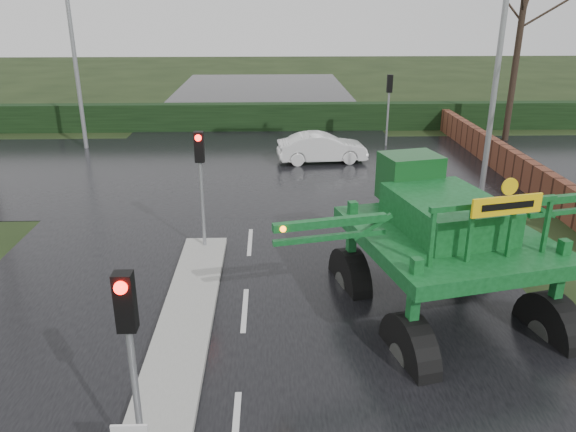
{
  "coord_description": "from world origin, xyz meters",
  "views": [
    {
      "loc": [
        0.64,
        -7.59,
        6.81
      ],
      "look_at": [
        1.05,
        4.99,
        2.0
      ],
      "focal_mm": 35.0,
      "sensor_mm": 36.0,
      "label": 1
    }
  ],
  "objects_px": {
    "traffic_signal_mid": "(200,165)",
    "street_light_right": "(494,28)",
    "traffic_signal_far": "(389,94)",
    "traffic_signal_near": "(129,335)",
    "street_light_left_far": "(77,21)",
    "crop_sprayer": "(412,255)",
    "white_sedan": "(322,162)"
  },
  "relations": [
    {
      "from": "traffic_signal_mid",
      "to": "street_light_right",
      "type": "xyz_separation_m",
      "value": [
        9.49,
        4.51,
        3.4
      ]
    },
    {
      "from": "traffic_signal_far",
      "to": "traffic_signal_near",
      "type": "bearing_deg",
      "value": 69.64
    },
    {
      "from": "street_light_right",
      "to": "traffic_signal_far",
      "type": "bearing_deg",
      "value": 101.95
    },
    {
      "from": "street_light_left_far",
      "to": "crop_sprayer",
      "type": "relative_size",
      "value": 1.22
    },
    {
      "from": "street_light_left_far",
      "to": "crop_sprayer",
      "type": "xyz_separation_m",
      "value": [
        11.57,
        -17.76,
        -3.77
      ]
    },
    {
      "from": "traffic_signal_mid",
      "to": "traffic_signal_far",
      "type": "relative_size",
      "value": 1.0
    },
    {
      "from": "white_sedan",
      "to": "street_light_left_far",
      "type": "bearing_deg",
      "value": 70.1
    },
    {
      "from": "white_sedan",
      "to": "traffic_signal_mid",
      "type": "bearing_deg",
      "value": 150.82
    },
    {
      "from": "street_light_right",
      "to": "white_sedan",
      "type": "xyz_separation_m",
      "value": [
        -5.21,
        5.03,
        -5.99
      ]
    },
    {
      "from": "traffic_signal_far",
      "to": "white_sedan",
      "type": "height_order",
      "value": "traffic_signal_far"
    },
    {
      "from": "street_light_left_far",
      "to": "crop_sprayer",
      "type": "bearing_deg",
      "value": -56.91
    },
    {
      "from": "street_light_left_far",
      "to": "traffic_signal_mid",
      "type": "bearing_deg",
      "value": -61.14
    },
    {
      "from": "traffic_signal_far",
      "to": "street_light_left_far",
      "type": "height_order",
      "value": "street_light_left_far"
    },
    {
      "from": "traffic_signal_near",
      "to": "crop_sprayer",
      "type": "bearing_deg",
      "value": 34.76
    },
    {
      "from": "traffic_signal_far",
      "to": "street_light_right",
      "type": "bearing_deg",
      "value": 101.95
    },
    {
      "from": "street_light_left_far",
      "to": "white_sedan",
      "type": "distance_m",
      "value": 13.02
    },
    {
      "from": "traffic_signal_near",
      "to": "street_light_left_far",
      "type": "distance_m",
      "value": 22.37
    },
    {
      "from": "traffic_signal_mid",
      "to": "white_sedan",
      "type": "height_order",
      "value": "traffic_signal_mid"
    },
    {
      "from": "street_light_right",
      "to": "crop_sprayer",
      "type": "height_order",
      "value": "street_light_right"
    },
    {
      "from": "street_light_right",
      "to": "street_light_left_far",
      "type": "distance_m",
      "value": 18.24
    },
    {
      "from": "traffic_signal_mid",
      "to": "street_light_right",
      "type": "height_order",
      "value": "street_light_right"
    },
    {
      "from": "traffic_signal_near",
      "to": "crop_sprayer",
      "type": "relative_size",
      "value": 0.43
    },
    {
      "from": "white_sedan",
      "to": "street_light_right",
      "type": "bearing_deg",
      "value": -138.95
    },
    {
      "from": "street_light_right",
      "to": "crop_sprayer",
      "type": "distance_m",
      "value": 11.52
    },
    {
      "from": "street_light_left_far",
      "to": "white_sedan",
      "type": "bearing_deg",
      "value": -14.9
    },
    {
      "from": "street_light_left_far",
      "to": "white_sedan",
      "type": "xyz_separation_m",
      "value": [
        11.18,
        -2.97,
        -5.99
      ]
    },
    {
      "from": "traffic_signal_far",
      "to": "traffic_signal_mid",
      "type": "bearing_deg",
      "value": 58.07
    },
    {
      "from": "traffic_signal_mid",
      "to": "street_light_right",
      "type": "relative_size",
      "value": 0.35
    },
    {
      "from": "traffic_signal_near",
      "to": "street_light_right",
      "type": "relative_size",
      "value": 0.35
    },
    {
      "from": "street_light_right",
      "to": "street_light_left_far",
      "type": "relative_size",
      "value": 1.0
    },
    {
      "from": "traffic_signal_far",
      "to": "street_light_right",
      "type": "relative_size",
      "value": 0.35
    },
    {
      "from": "traffic_signal_near",
      "to": "street_light_left_far",
      "type": "xyz_separation_m",
      "value": [
        -6.89,
        21.01,
        3.4
      ]
    }
  ]
}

